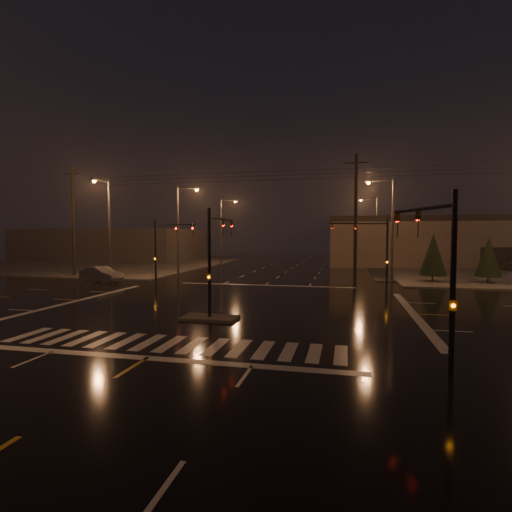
{
  "coord_description": "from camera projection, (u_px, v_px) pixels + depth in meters",
  "views": [
    {
      "loc": [
        7.14,
        -24.27,
        4.55
      ],
      "look_at": [
        0.64,
        4.52,
        3.0
      ],
      "focal_mm": 28.0,
      "sensor_mm": 36.0,
      "label": 1
    }
  ],
  "objects": [
    {
      "name": "stop_bar_near",
      "position": [
        147.0,
        358.0,
        14.74
      ],
      "size": [
        16.0,
        0.5,
        0.01
      ],
      "primitive_type": "cube",
      "color": "beige",
      "rests_on": "ground"
    },
    {
      "name": "car_crossing",
      "position": [
        101.0,
        274.0,
        38.5
      ],
      "size": [
        4.86,
        2.83,
        1.51
      ],
      "primitive_type": "imported",
      "rotation": [
        0.0,
        0.0,
        1.28
      ],
      "color": "#5B5C62",
      "rests_on": "ground"
    },
    {
      "name": "signal_mast_nw",
      "position": [
        163.0,
        243.0,
        37.22
      ],
      "size": [
        4.84,
        1.86,
        6.0
      ],
      "color": "black",
      "rests_on": "ground"
    },
    {
      "name": "conifer_0",
      "position": [
        433.0,
        255.0,
        38.16
      ],
      "size": [
        2.55,
        2.55,
        4.69
      ],
      "color": "black",
      "rests_on": "ground"
    },
    {
      "name": "stop_bar_far",
      "position": [
        265.0,
        285.0,
        36.17
      ],
      "size": [
        16.0,
        0.5,
        0.01
      ],
      "primitive_type": "cube",
      "color": "beige",
      "rests_on": "ground"
    },
    {
      "name": "streetlight_3",
      "position": [
        389.0,
        222.0,
        38.28
      ],
      "size": [
        2.77,
        0.32,
        10.0
      ],
      "color": "#38383A",
      "rests_on": "ground"
    },
    {
      "name": "utility_pole_0",
      "position": [
        73.0,
        221.0,
        43.6
      ],
      "size": [
        2.2,
        0.32,
        12.0
      ],
      "color": "black",
      "rests_on": "ground"
    },
    {
      "name": "median_island",
      "position": [
        210.0,
        318.0,
        21.55
      ],
      "size": [
        3.0,
        1.6,
        0.15
      ],
      "primitive_type": "cube",
      "color": "#494641",
      "rests_on": "ground"
    },
    {
      "name": "signal_mast_ne",
      "position": [
        375.0,
        244.0,
        33.04
      ],
      "size": [
        4.84,
        1.86,
        6.0
      ],
      "color": "black",
      "rests_on": "ground"
    },
    {
      "name": "crosswalk",
      "position": [
        170.0,
        344.0,
        16.69
      ],
      "size": [
        15.0,
        2.6,
        0.01
      ],
      "primitive_type": "cube",
      "color": "beige",
      "rests_on": "ground"
    },
    {
      "name": "utility_pole_1",
      "position": [
        356.0,
        218.0,
        37.01
      ],
      "size": [
        2.2,
        0.32,
        12.0
      ],
      "color": "black",
      "rests_on": "ground"
    },
    {
      "name": "conifer_1",
      "position": [
        489.0,
        257.0,
        37.01
      ],
      "size": [
        2.32,
        2.32,
        4.33
      ],
      "color": "black",
      "rests_on": "ground"
    },
    {
      "name": "commercial_block",
      "position": [
        113.0,
        245.0,
        73.91
      ],
      "size": [
        30.0,
        18.0,
        5.6
      ],
      "primitive_type": "cube",
      "color": "#433D3B",
      "rests_on": "ground"
    },
    {
      "name": "signal_mast_median",
      "position": [
        215.0,
        249.0,
        22.27
      ],
      "size": [
        0.25,
        4.59,
        6.0
      ],
      "color": "black",
      "rests_on": "ground"
    },
    {
      "name": "streetlight_1",
      "position": [
        180.0,
        224.0,
        45.14
      ],
      "size": [
        2.77,
        0.32,
        10.0
      ],
      "color": "#38383A",
      "rests_on": "ground"
    },
    {
      "name": "streetlight_4",
      "position": [
        375.0,
        226.0,
        57.76
      ],
      "size": [
        2.77,
        0.32,
        10.0
      ],
      "color": "#38383A",
      "rests_on": "ground"
    },
    {
      "name": "streetlight_2",
      "position": [
        223.0,
        227.0,
        60.73
      ],
      "size": [
        2.77,
        0.32,
        10.0
      ],
      "color": "#38383A",
      "rests_on": "ground"
    },
    {
      "name": "ground",
      "position": [
        231.0,
        306.0,
        25.45
      ],
      "size": [
        140.0,
        140.0,
        0.0
      ],
      "primitive_type": "plane",
      "color": "black",
      "rests_on": "ground"
    },
    {
      "name": "signal_mast_se",
      "position": [
        439.0,
        260.0,
        13.51
      ],
      "size": [
        1.55,
        3.87,
        6.0
      ],
      "color": "black",
      "rests_on": "ground"
    },
    {
      "name": "streetlight_5",
      "position": [
        107.0,
        222.0,
        39.56
      ],
      "size": [
        0.32,
        2.77,
        10.0
      ],
      "color": "#38383A",
      "rests_on": "ground"
    },
    {
      "name": "sidewalk_nw",
      "position": [
        98.0,
        264.0,
        61.27
      ],
      "size": [
        36.0,
        36.0,
        0.12
      ],
      "primitive_type": "cube",
      "color": "#494641",
      "rests_on": "ground"
    }
  ]
}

